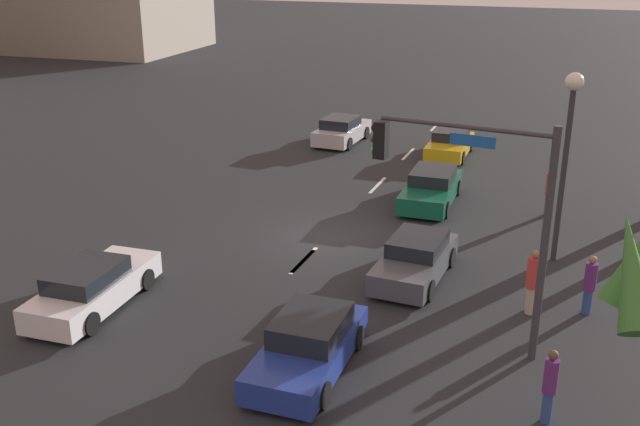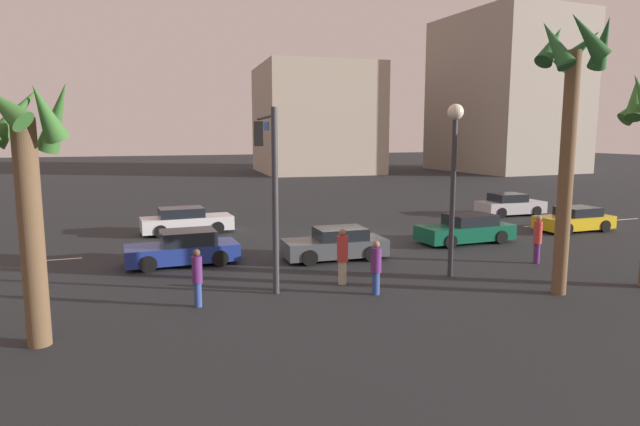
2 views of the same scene
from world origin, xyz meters
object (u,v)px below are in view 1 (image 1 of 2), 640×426
object	(u,v)px
streetlamp	(568,132)
pedestrian_0	(550,384)
car_2	(308,346)
pedestrian_1	(590,283)
car_3	(342,131)
car_4	(93,287)
car_1	(431,188)
traffic_signal	(483,197)
pedestrian_2	(533,280)
pedestrian_3	(550,189)
car_0	(450,144)
car_5	(415,259)

from	to	relation	value
streetlamp	pedestrian_0	xyz separation A→B (m)	(9.06, 0.45, -3.37)
car_2	pedestrian_1	distance (m)	8.27
car_3	car_4	world-z (taller)	car_3
car_3	pedestrian_0	distance (m)	24.21
streetlamp	car_3	bearing A→B (deg)	-136.07
car_3	car_1	bearing A→B (deg)	39.82
car_2	pedestrian_1	bearing A→B (deg)	130.66
traffic_signal	pedestrian_2	size ratio (longest dim) A/B	3.08
streetlamp	pedestrian_2	xyz separation A→B (m)	(4.07, -0.36, -3.30)
pedestrian_1	pedestrian_2	size ratio (longest dim) A/B	0.91
traffic_signal	car_4	bearing A→B (deg)	-80.32
car_3	traffic_signal	distance (m)	21.07
car_1	car_2	xyz separation A→B (m)	(13.07, -0.12, -0.00)
car_2	car_4	distance (m)	6.95
traffic_signal	pedestrian_3	size ratio (longest dim) A/B	3.08
streetlamp	car_4	bearing A→B (deg)	-56.11
streetlamp	pedestrian_3	size ratio (longest dim) A/B	3.19
car_0	pedestrian_1	world-z (taller)	pedestrian_1
pedestrian_3	pedestrian_2	bearing A→B (deg)	1.11
traffic_signal	pedestrian_0	bearing A→B (deg)	37.11
car_5	pedestrian_1	world-z (taller)	pedestrian_1
car_0	car_2	size ratio (longest dim) A/B	0.95
traffic_signal	pedestrian_0	distance (m)	4.62
car_0	car_3	distance (m)	5.85
streetlamp	pedestrian_2	world-z (taller)	streetlamp
traffic_signal	pedestrian_3	world-z (taller)	traffic_signal
car_0	car_4	xyz separation A→B (m)	(19.54, -6.34, 0.03)
car_1	car_5	distance (m)	7.15
traffic_signal	pedestrian_2	world-z (taller)	traffic_signal
car_3	car_4	bearing A→B (deg)	-1.49
car_4	pedestrian_1	bearing A→B (deg)	109.17
car_0	car_5	size ratio (longest dim) A/B	0.96
car_3	streetlamp	world-z (taller)	streetlamp
car_1	pedestrian_3	xyz separation A→B (m)	(-0.19, 4.50, 0.41)
car_4	car_3	bearing A→B (deg)	178.51
car_2	pedestrian_0	bearing A→B (deg)	88.42
pedestrian_2	pedestrian_3	world-z (taller)	pedestrian_3
pedestrian_3	pedestrian_1	bearing A→B (deg)	11.81
car_1	car_5	world-z (taller)	car_1
car_5	pedestrian_2	size ratio (longest dim) A/B	2.22
car_3	car_5	bearing A→B (deg)	26.97
traffic_signal	pedestrian_3	bearing A→B (deg)	174.14
streetlamp	pedestrian_0	distance (m)	9.68
car_1	car_4	bearing A→B (deg)	-29.80
car_2	pedestrian_3	size ratio (longest dim) A/B	2.26
car_4	pedestrian_0	size ratio (longest dim) A/B	2.66
car_1	car_2	world-z (taller)	car_2
pedestrian_0	pedestrian_1	xyz separation A→B (m)	(-5.54, 0.67, -0.01)
car_1	traffic_signal	size ratio (longest dim) A/B	0.78
traffic_signal	car_1	bearing A→B (deg)	-161.99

